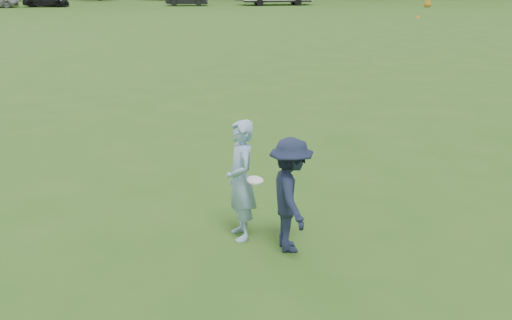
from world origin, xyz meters
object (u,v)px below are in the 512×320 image
(field_cone, at_px, (418,16))
(defender, at_px, (291,195))
(thrower, at_px, (241,180))
(car_d, at_px, (46,0))

(field_cone, bearing_deg, defender, -115.22)
(thrower, distance_m, defender, 0.91)
(defender, distance_m, field_cone, 46.58)
(defender, height_order, car_d, defender)
(defender, bearing_deg, thrower, 51.15)
(thrower, distance_m, car_d, 63.27)
(thrower, relative_size, car_d, 0.41)
(car_d, distance_m, field_cone, 40.07)
(defender, xyz_separation_m, car_d, (-14.81, 62.23, -0.21))
(defender, relative_size, field_cone, 6.12)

